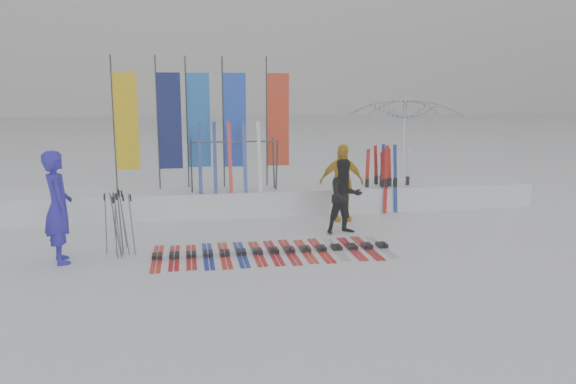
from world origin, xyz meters
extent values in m
plane|color=white|center=(0.00, 0.00, 0.00)|extent=(120.00, 120.00, 0.00)
cube|color=white|center=(0.00, 4.60, 0.30)|extent=(14.00, 1.60, 0.60)
imported|color=#231EB1|center=(-3.96, 0.93, 0.99)|extent=(0.68, 0.83, 1.97)
imported|color=black|center=(1.49, 2.02, 0.79)|extent=(0.85, 0.70, 1.58)
imported|color=gold|center=(1.74, 3.19, 0.89)|extent=(1.04, 0.44, 1.78)
imported|color=white|center=(4.15, 5.49, 1.44)|extent=(3.99, 4.03, 2.88)
cube|color=red|center=(-2.33, 0.82, 0.04)|extent=(0.17, 1.68, 0.07)
cube|color=red|center=(-2.02, 0.82, 0.04)|extent=(0.17, 1.58, 0.07)
cube|color=red|center=(-1.72, 0.82, 0.04)|extent=(0.17, 1.57, 0.07)
cube|color=#162299|center=(-1.42, 0.82, 0.04)|extent=(0.17, 1.67, 0.07)
cube|color=red|center=(-1.12, 0.82, 0.04)|extent=(0.17, 1.69, 0.07)
cube|color=navy|center=(-0.82, 0.82, 0.04)|extent=(0.17, 1.66, 0.07)
cube|color=#B50F0E|center=(-0.52, 0.82, 0.04)|extent=(0.17, 1.61, 0.07)
cube|color=#B00E1A|center=(-0.22, 0.82, 0.04)|extent=(0.17, 1.63, 0.07)
cube|color=#AE0D13|center=(0.09, 0.82, 0.04)|extent=(0.17, 1.69, 0.07)
cube|color=red|center=(0.39, 0.82, 0.04)|extent=(0.17, 1.58, 0.07)
cube|color=red|center=(0.69, 0.82, 0.04)|extent=(0.17, 1.67, 0.07)
cube|color=silver|center=(0.99, 0.82, 0.04)|extent=(0.17, 1.59, 0.07)
cube|color=red|center=(1.29, 0.82, 0.04)|extent=(0.17, 1.59, 0.07)
cube|color=#AD120D|center=(1.59, 0.82, 0.04)|extent=(0.17, 1.66, 0.07)
cube|color=silver|center=(1.89, 0.82, 0.04)|extent=(0.17, 1.58, 0.07)
cylinder|color=#595B60|center=(-2.99, 0.98, 0.61)|extent=(0.10, 0.05, 1.21)
cylinder|color=#595B60|center=(-2.98, 1.24, 0.61)|extent=(0.07, 0.06, 1.22)
cylinder|color=#595B60|center=(-2.77, 1.17, 0.57)|extent=(0.10, 0.06, 1.14)
cylinder|color=#595B60|center=(-2.90, 1.19, 0.57)|extent=(0.14, 0.03, 1.14)
cylinder|color=#595B60|center=(-3.25, 1.34, 0.57)|extent=(0.03, 0.13, 1.14)
cylinder|color=#595B60|center=(-3.05, 0.97, 0.58)|extent=(0.09, 0.11, 1.15)
cylinder|color=#595B60|center=(-3.06, 1.15, 0.59)|extent=(0.14, 0.11, 1.18)
cylinder|color=#595B60|center=(-2.97, 1.63, 0.57)|extent=(0.09, 0.15, 1.14)
cylinder|color=#595B60|center=(-3.05, 1.12, 0.57)|extent=(0.06, 0.15, 1.14)
cylinder|color=#595B60|center=(-2.97, 1.15, 0.63)|extent=(0.06, 0.03, 1.26)
cylinder|color=#383A3F|center=(-3.43, 4.75, 2.20)|extent=(0.04, 0.04, 3.20)
cube|color=yellow|center=(-3.14, 4.75, 2.25)|extent=(0.55, 0.03, 2.30)
cylinder|color=#383A3F|center=(-2.41, 4.75, 2.20)|extent=(0.04, 0.04, 3.20)
cube|color=#0C1457|center=(-2.12, 4.75, 2.25)|extent=(0.55, 0.03, 2.30)
cylinder|color=#383A3F|center=(-1.72, 4.94, 2.20)|extent=(0.04, 0.04, 3.20)
cube|color=blue|center=(-1.43, 4.94, 2.25)|extent=(0.55, 0.03, 2.30)
cylinder|color=#383A3F|center=(-0.84, 4.82, 2.20)|extent=(0.04, 0.04, 3.20)
cube|color=blue|center=(-0.55, 4.82, 2.25)|extent=(0.55, 0.03, 2.30)
cylinder|color=#383A3F|center=(0.25, 4.86, 2.20)|extent=(0.04, 0.04, 3.20)
cube|color=red|center=(0.54, 4.86, 2.25)|extent=(0.55, 0.03, 2.30)
cylinder|color=#383A3F|center=(-1.65, 3.95, 1.23)|extent=(0.04, 0.30, 1.23)
cylinder|color=#383A3F|center=(-1.65, 4.45, 1.23)|extent=(0.04, 0.30, 1.23)
cylinder|color=#383A3F|center=(0.35, 3.95, 1.23)|extent=(0.04, 0.30, 1.23)
cylinder|color=#383A3F|center=(0.35, 4.45, 1.23)|extent=(0.04, 0.30, 1.23)
cylinder|color=#383A3F|center=(-0.65, 4.20, 1.78)|extent=(2.00, 0.04, 0.04)
cube|color=red|center=(3.01, 4.46, 0.80)|extent=(0.09, 0.02, 1.60)
cube|color=silver|center=(3.25, 4.43, 0.73)|extent=(0.09, 0.04, 1.47)
cube|color=red|center=(2.65, 4.11, 0.78)|extent=(0.09, 0.03, 1.56)
cube|color=silver|center=(3.21, 4.37, 0.84)|extent=(0.09, 0.04, 1.67)
cube|color=navy|center=(3.25, 3.74, 0.85)|extent=(0.09, 0.04, 1.69)
cube|color=navy|center=(3.08, 4.25, 0.83)|extent=(0.09, 0.04, 1.65)
cube|color=navy|center=(3.16, 4.18, 0.76)|extent=(0.09, 0.04, 1.52)
cube|color=silver|center=(3.76, 4.21, 0.80)|extent=(0.09, 0.03, 1.60)
cube|color=red|center=(3.04, 4.06, 0.73)|extent=(0.09, 0.04, 1.47)
cube|color=red|center=(3.04, 3.97, 0.78)|extent=(0.09, 0.02, 1.55)
cube|color=red|center=(3.02, 3.76, 0.83)|extent=(0.09, 0.03, 1.67)
cube|color=red|center=(3.27, 4.16, 0.78)|extent=(0.09, 0.04, 1.56)
camera|label=1|loc=(-1.73, -9.12, 2.96)|focal=35.00mm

